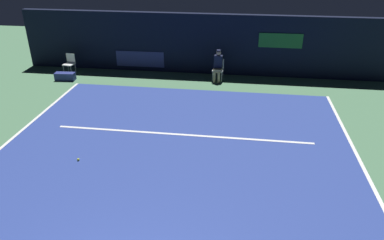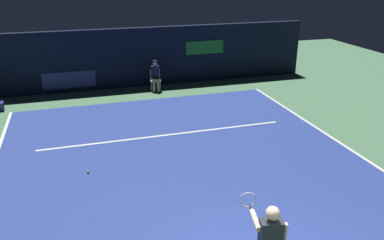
{
  "view_description": "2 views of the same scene",
  "coord_description": "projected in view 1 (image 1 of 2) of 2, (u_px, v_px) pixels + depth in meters",
  "views": [
    {
      "loc": [
        1.65,
        -2.79,
        5.38
      ],
      "look_at": [
        0.41,
        6.13,
        0.86
      ],
      "focal_mm": 33.77,
      "sensor_mm": 36.0,
      "label": 1
    },
    {
      "loc": [
        -2.6,
        -4.68,
        5.15
      ],
      "look_at": [
        0.47,
        5.4,
        1.0
      ],
      "focal_mm": 37.07,
      "sensor_mm": 36.0,
      "label": 2
    }
  ],
  "objects": [
    {
      "name": "courtside_chair_near",
      "position": [
        70.0,
        63.0,
        15.96
      ],
      "size": [
        0.49,
        0.47,
        0.88
      ],
      "color": "white",
      "rests_on": "ground"
    },
    {
      "name": "line_service",
      "position": [
        182.0,
        135.0,
        11.07
      ],
      "size": [
        7.91,
        0.1,
        0.01
      ],
      "primitive_type": "cube",
      "color": "white",
      "rests_on": "court_surface"
    },
    {
      "name": "equipment_bag",
      "position": [
        65.0,
        76.0,
        15.35
      ],
      "size": [
        0.86,
        0.38,
        0.32
      ],
      "primitive_type": "cube",
      "rotation": [
        0.0,
        0.0,
        0.07
      ],
      "color": "navy",
      "rests_on": "ground"
    },
    {
      "name": "ground_plane",
      "position": [
        169.0,
        173.0,
        9.29
      ],
      "size": [
        31.69,
        31.69,
        0.0
      ],
      "primitive_type": "plane",
      "color": "#4C7A56"
    },
    {
      "name": "court_surface",
      "position": [
        169.0,
        172.0,
        9.29
      ],
      "size": [
        10.14,
        11.5,
        0.01
      ],
      "primitive_type": "cube",
      "color": "navy",
      "rests_on": "ground"
    },
    {
      "name": "back_wall",
      "position": [
        203.0,
        44.0,
        15.71
      ],
      "size": [
        16.26,
        0.33,
        2.6
      ],
      "color": "black",
      "rests_on": "ground"
    },
    {
      "name": "line_sideline_left",
      "position": [
        374.0,
        189.0,
        8.67
      ],
      "size": [
        0.1,
        11.5,
        0.01
      ],
      "primitive_type": "cube",
      "color": "white",
      "rests_on": "court_surface"
    },
    {
      "name": "tennis_ball",
      "position": [
        78.0,
        159.0,
        9.76
      ],
      "size": [
        0.07,
        0.07,
        0.07
      ],
      "primitive_type": "sphere",
      "color": "#CCE033",
      "rests_on": "court_surface"
    },
    {
      "name": "line_judge_on_chair",
      "position": [
        218.0,
        65.0,
        15.03
      ],
      "size": [
        0.48,
        0.56,
        1.32
      ],
      "color": "white",
      "rests_on": "ground"
    }
  ]
}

